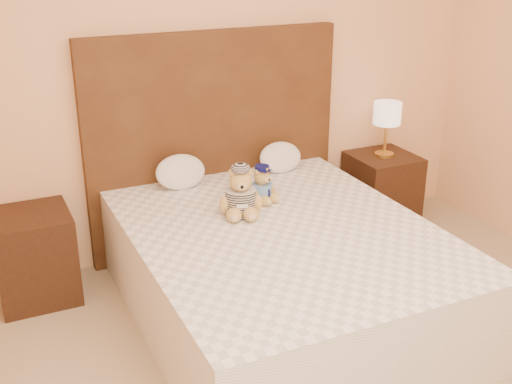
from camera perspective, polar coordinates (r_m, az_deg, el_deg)
room_walls at (r=2.59m, az=10.70°, el=15.89°), size 4.04×4.52×2.72m
bed at (r=3.68m, az=2.32°, el=-7.15°), size 1.60×2.00×0.55m
headboard at (r=4.34m, az=-3.71°, el=4.31°), size 1.75×0.08×1.50m
nightstand_left at (r=4.07m, az=-19.07°, el=-5.43°), size 0.45×0.45×0.55m
nightstand_right at (r=4.90m, az=11.07°, el=0.16°), size 0.45×0.45×0.55m
lamp at (r=4.72m, az=11.58°, el=6.63°), size 0.20×0.20×0.40m
teddy_police at (r=3.87m, az=0.53°, el=0.74°), size 0.25×0.24×0.23m
teddy_prisoner at (r=3.66m, az=-1.37°, el=0.03°), size 0.33×0.32×0.29m
pillow_left at (r=4.11m, az=-6.74°, el=1.92°), size 0.33×0.21×0.23m
pillow_right at (r=4.37m, az=2.19°, el=3.21°), size 0.31×0.20×0.22m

